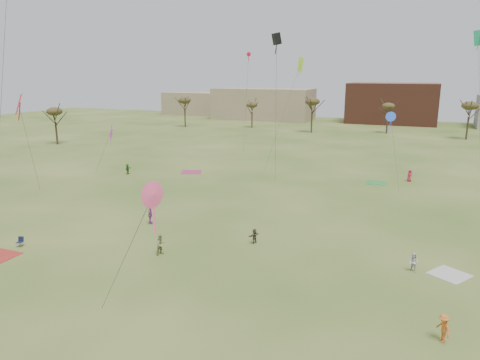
% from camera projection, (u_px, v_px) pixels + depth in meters
% --- Properties ---
extents(ground, '(260.00, 260.00, 0.00)m').
position_uv_depth(ground, '(174.00, 292.00, 31.54)').
color(ground, '#31551A').
rests_on(ground, ground).
extents(spectator_fore_b, '(0.95, 1.06, 1.80)m').
position_uv_depth(spectator_fore_b, '(161.00, 244.00, 37.89)').
color(spectator_fore_b, '#91925D').
rests_on(spectator_fore_b, ground).
extents(spectator_fore_c, '(0.86, 1.33, 1.37)m').
position_uv_depth(spectator_fore_c, '(254.00, 236.00, 40.44)').
color(spectator_fore_c, brown).
rests_on(spectator_fore_c, ground).
extents(flyer_mid_b, '(1.13, 1.25, 1.69)m').
position_uv_depth(flyer_mid_b, '(443.00, 328.00, 25.61)').
color(flyer_mid_b, orange).
rests_on(flyer_mid_b, ground).
extents(spectator_mid_d, '(0.94, 1.19, 1.89)m').
position_uv_depth(spectator_mid_d, '(150.00, 215.00, 45.58)').
color(spectator_mid_d, purple).
rests_on(spectator_mid_d, ground).
extents(spectator_mid_e, '(0.95, 0.90, 1.54)m').
position_uv_depth(spectator_mid_e, '(414.00, 262.00, 34.62)').
color(spectator_mid_e, silver).
rests_on(spectator_mid_e, ground).
extents(flyer_far_a, '(0.66, 1.49, 1.55)m').
position_uv_depth(flyer_far_a, '(128.00, 169.00, 67.99)').
color(flyer_far_a, '#276722').
rests_on(flyer_far_a, ground).
extents(flyer_far_b, '(0.98, 0.92, 1.68)m').
position_uv_depth(flyer_far_b, '(410.00, 176.00, 63.39)').
color(flyer_far_b, '#BD2040').
rests_on(flyer_far_b, ground).
extents(blanket_cream, '(3.47, 3.47, 0.03)m').
position_uv_depth(blanket_cream, '(450.00, 275.00, 34.27)').
color(blanket_cream, beige).
rests_on(blanket_cream, ground).
extents(blanket_plum, '(4.03, 4.03, 0.03)m').
position_uv_depth(blanket_plum, '(191.00, 172.00, 69.45)').
color(blanket_plum, '#A5325E').
rests_on(blanket_plum, ground).
extents(blanket_olive, '(2.95, 2.95, 0.03)m').
position_uv_depth(blanket_olive, '(376.00, 183.00, 62.75)').
color(blanket_olive, '#338E3D').
rests_on(blanket_olive, ground).
extents(camp_chair_left, '(0.64, 0.67, 0.87)m').
position_uv_depth(camp_chair_left, '(20.00, 244.00, 39.74)').
color(camp_chair_left, '#131735').
rests_on(camp_chair_left, ground).
extents(kites_aloft, '(59.69, 61.93, 22.55)m').
position_uv_depth(kites_aloft, '(251.00, 75.00, 50.59)').
color(kites_aloft, '#A8F128').
rests_on(kites_aloft, ground).
extents(tree_line, '(117.44, 49.32, 8.91)m').
position_uv_depth(tree_line, '(342.00, 109.00, 101.84)').
color(tree_line, '#3A2B1E').
rests_on(tree_line, ground).
extents(building_tan, '(32.00, 14.00, 10.00)m').
position_uv_depth(building_tan, '(263.00, 104.00, 146.59)').
color(building_tan, '#937F60').
rests_on(building_tan, ground).
extents(building_brick, '(26.00, 16.00, 12.00)m').
position_uv_depth(building_brick, '(392.00, 103.00, 135.76)').
color(building_brick, brown).
rests_on(building_brick, ground).
extents(building_tan_west, '(20.00, 12.00, 8.00)m').
position_uv_depth(building_tan_west, '(193.00, 103.00, 164.40)').
color(building_tan_west, '#937F60').
rests_on(building_tan_west, ground).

